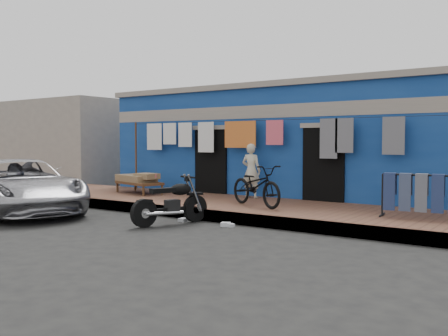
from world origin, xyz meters
TOP-DOWN VIEW (x-y plane):
  - ground at (0.00, 0.00)m, footprint 80.00×80.00m
  - sidewalk at (0.00, 3.00)m, footprint 28.00×3.00m
  - curb at (0.00, 1.55)m, footprint 28.00×0.10m
  - building at (-0.00, 6.99)m, footprint 12.20×5.20m
  - neighbor_left at (-11.00, 7.00)m, footprint 6.00×5.00m
  - clothesline at (-0.71, 4.25)m, footprint 10.06×0.06m
  - car at (-4.65, -0.06)m, footprint 5.26×3.56m
  - seated_person at (-0.57, 4.07)m, footprint 0.55×0.40m
  - bicycle at (0.43, 2.68)m, footprint 1.91×1.30m
  - motorcycle at (-0.49, 0.74)m, footprint 1.50×1.88m
  - charpoy at (-3.85, 3.21)m, footprint 2.08×1.64m
  - jeans_rack at (4.16, 2.97)m, footprint 1.95×0.80m
  - litter_a at (0.61, 1.20)m, footprint 0.23×0.21m
  - litter_b at (0.72, 1.20)m, footprint 0.15×0.17m
  - litter_c at (-0.53, 1.19)m, footprint 0.16×0.19m

SIDE VIEW (x-z plane):
  - ground at x=0.00m, z-range 0.00..0.00m
  - litter_b at x=0.72m, z-range 0.00..0.07m
  - litter_c at x=-0.53m, z-range 0.00..0.07m
  - litter_a at x=0.61m, z-range 0.00..0.08m
  - sidewalk at x=0.00m, z-range 0.00..0.25m
  - curb at x=0.00m, z-range 0.00..0.25m
  - motorcycle at x=-0.49m, z-range 0.00..1.00m
  - charpoy at x=-3.85m, z-range 0.25..0.82m
  - car at x=-4.65m, z-range 0.00..1.36m
  - jeans_rack at x=4.16m, z-range 0.25..1.15m
  - bicycle at x=0.43m, z-range 0.25..1.42m
  - seated_person at x=-0.57m, z-range 0.25..1.69m
  - building at x=0.00m, z-range 0.01..3.37m
  - neighbor_left at x=-11.00m, z-range 0.00..3.40m
  - clothesline at x=-0.71m, z-range 0.77..2.87m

